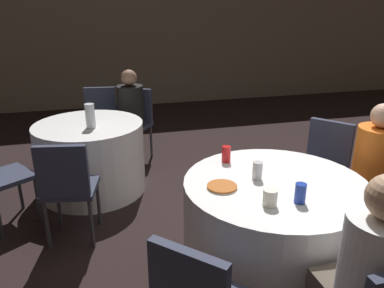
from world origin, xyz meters
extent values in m
plane|color=black|center=(0.00, 0.00, 0.00)|extent=(16.00, 16.00, 0.00)
cube|color=gray|center=(0.00, 5.08, 1.40)|extent=(16.00, 0.06, 2.80)
cylinder|color=white|center=(-0.19, -0.13, 0.36)|extent=(1.23, 1.23, 0.72)
cylinder|color=white|center=(-1.39, 1.55, 0.36)|extent=(1.08, 1.08, 0.72)
cube|color=#2D3347|center=(0.55, 0.45, 0.44)|extent=(0.56, 0.56, 0.04)
cube|color=#2D3347|center=(0.69, 0.56, 0.67)|extent=(0.27, 0.33, 0.41)
cylinder|color=#333338|center=(0.52, 0.21, 0.21)|extent=(0.03, 0.03, 0.42)
cylinder|color=#333338|center=(0.31, 0.48, 0.21)|extent=(0.03, 0.03, 0.42)
cylinder|color=#333338|center=(0.79, 0.42, 0.21)|extent=(0.03, 0.03, 0.42)
cylinder|color=#333338|center=(0.58, 0.69, 0.21)|extent=(0.03, 0.03, 0.42)
cube|color=#2D3347|center=(0.73, 0.04, 0.44)|extent=(0.47, 0.47, 0.04)
cylinder|color=#333338|center=(0.60, -0.16, 0.21)|extent=(0.03, 0.03, 0.42)
cylinder|color=#333338|center=(0.53, 0.18, 0.21)|extent=(0.03, 0.03, 0.42)
cylinder|color=#333338|center=(0.87, 0.24, 0.21)|extent=(0.03, 0.03, 0.42)
cube|color=#2D3347|center=(-1.55, 0.70, 0.44)|extent=(0.47, 0.47, 0.04)
cube|color=#2D3347|center=(-1.58, 0.53, 0.67)|extent=(0.38, 0.12, 0.41)
cylinder|color=#333338|center=(-1.68, 0.90, 0.21)|extent=(0.03, 0.03, 0.42)
cylinder|color=#333338|center=(-1.35, 0.84, 0.21)|extent=(0.03, 0.03, 0.42)
cylinder|color=#333338|center=(-1.75, 0.57, 0.21)|extent=(0.03, 0.03, 0.42)
cylinder|color=#333338|center=(-1.41, 0.50, 0.21)|extent=(0.03, 0.03, 0.42)
cube|color=#2D3347|center=(-1.27, 2.40, 0.44)|extent=(0.45, 0.45, 0.04)
cube|color=#2D3347|center=(-1.24, 2.58, 0.67)|extent=(0.38, 0.10, 0.41)
cylinder|color=#333338|center=(-1.12, 2.21, 0.21)|extent=(0.03, 0.03, 0.42)
cylinder|color=#333338|center=(-1.46, 2.25, 0.21)|extent=(0.03, 0.03, 0.42)
cylinder|color=#333338|center=(-1.07, 2.54, 0.21)|extent=(0.03, 0.03, 0.42)
cylinder|color=#333338|center=(-1.41, 2.59, 0.21)|extent=(0.03, 0.03, 0.42)
cube|color=#2D3347|center=(-0.90, 2.25, 0.44)|extent=(0.56, 0.56, 0.04)
cube|color=#2D3347|center=(-0.79, 2.40, 0.67)|extent=(0.34, 0.26, 0.41)
cylinder|color=#333338|center=(-0.86, 2.01, 0.21)|extent=(0.03, 0.03, 0.42)
cylinder|color=#333338|center=(-1.13, 2.21, 0.21)|extent=(0.03, 0.03, 0.42)
cylinder|color=#333338|center=(-0.66, 2.29, 0.21)|extent=(0.03, 0.03, 0.42)
cylinder|color=#333338|center=(-0.94, 2.49, 0.21)|extent=(0.03, 0.03, 0.42)
cube|color=#2D3347|center=(-2.10, 1.06, 0.44)|extent=(0.56, 0.56, 0.04)
cylinder|color=#333338|center=(-2.06, 1.30, 0.21)|extent=(0.03, 0.03, 0.42)
cylinder|color=#333338|center=(-1.86, 1.02, 0.21)|extent=(0.03, 0.03, 0.42)
cylinder|color=#33384C|center=(-1.02, 2.07, 0.23)|extent=(0.24, 0.24, 0.46)
cube|color=#33384C|center=(-0.96, 2.16, 0.51)|extent=(0.43, 0.43, 0.12)
cylinder|color=black|center=(-0.90, 2.25, 0.70)|extent=(0.31, 0.31, 0.47)
sphere|color=#997056|center=(-0.90, 2.25, 1.03)|extent=(0.19, 0.19, 0.19)
cylinder|color=black|center=(0.52, 0.00, 0.23)|extent=(0.24, 0.24, 0.46)
cube|color=black|center=(0.62, 0.02, 0.51)|extent=(0.37, 0.36, 0.12)
cylinder|color=orange|center=(0.73, 0.04, 0.72)|extent=(0.32, 0.32, 0.51)
sphere|color=tan|center=(0.73, 0.04, 1.06)|extent=(0.18, 0.18, 0.18)
cylinder|color=white|center=(-0.19, -1.06, 0.73)|extent=(0.31, 0.31, 0.53)
cylinder|color=white|center=(-0.56, -0.12, 0.72)|extent=(0.20, 0.20, 0.01)
cylinder|color=#B25B23|center=(-0.56, -0.12, 0.73)|extent=(0.20, 0.20, 0.01)
cylinder|color=silver|center=(-0.29, -0.05, 0.78)|extent=(0.07, 0.07, 0.12)
cylinder|color=#1E38A5|center=(-0.18, -0.41, 0.78)|extent=(0.07, 0.07, 0.12)
cylinder|color=red|center=(-0.39, 0.28, 0.78)|extent=(0.07, 0.07, 0.12)
cylinder|color=silver|center=(-0.36, -0.40, 0.77)|extent=(0.08, 0.08, 0.10)
cylinder|color=silver|center=(-1.36, 1.41, 0.84)|extent=(0.09, 0.09, 0.23)
camera|label=1|loc=(-1.30, -2.15, 1.81)|focal=35.00mm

